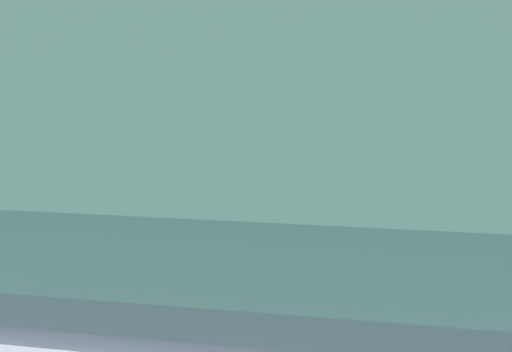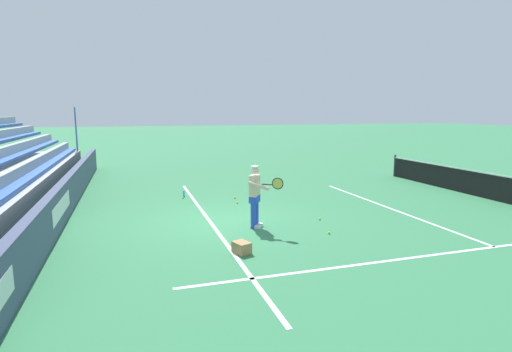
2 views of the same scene
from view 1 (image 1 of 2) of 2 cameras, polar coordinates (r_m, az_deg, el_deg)
The scene contains 11 objects.
ground_plane at distance 10.55m, azimuth -8.48°, elevation -6.05°, with size 160.00×160.00×0.00m, color #337A4C.
court_baseline_white at distance 10.10m, azimuth -9.50°, elevation -6.74°, with size 12.00×0.10×0.01m, color white.
court_sideline_white at distance 13.79m, azimuth 13.99°, elevation -2.67°, with size 0.10×12.00×0.01m, color white.
court_service_line_white at distance 15.69m, azimuth -1.32°, elevation -1.02°, with size 8.22×0.10×0.01m, color white.
tennis_player at distance 10.66m, azimuth -3.26°, elevation -0.89°, with size 0.97×0.82×1.71m.
ball_box_cardboard at distance 9.60m, azimuth 6.12°, elevation -6.71°, with size 0.40×0.30×0.26m, color #A87F51.
tennis_ball_on_baseline at distance 12.79m, azimuth -1.31°, elevation -3.16°, with size 0.07×0.07×0.07m, color #CCE533.
tennis_ball_midcourt at distance 12.16m, azimuth -16.29°, elevation -4.16°, with size 0.07×0.07×0.07m, color #CCE533.
tennis_ball_toward_net at distance 12.17m, azimuth 4.28°, elevation -3.81°, with size 0.07×0.07×0.07m, color #CCE533.
tennis_ball_far_right at distance 12.66m, azimuth -19.21°, elevation -3.79°, with size 0.07×0.07×0.07m, color #CCE533.
tennis_net at distance 19.79m, azimuth 1.64°, elevation 2.48°, with size 11.09×0.09×1.07m.
Camera 1 is at (3.69, -9.51, 2.71)m, focal length 50.00 mm.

